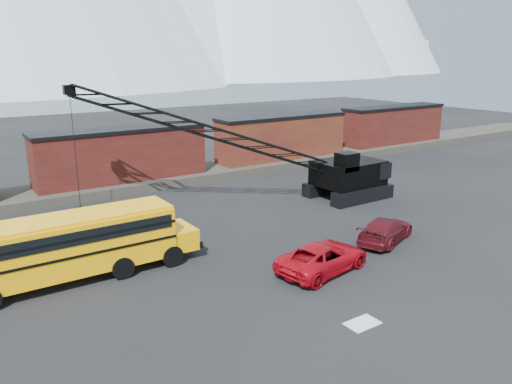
# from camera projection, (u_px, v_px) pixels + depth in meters

# --- Properties ---
(ground) EXTENTS (160.00, 160.00, 0.00)m
(ground) POSITION_uv_depth(u_px,v_px,m) (291.00, 289.00, 22.94)
(ground) COLOR black
(ground) RESTS_ON ground
(gravel_berm) EXTENTS (120.00, 5.00, 0.70)m
(gravel_berm) POSITION_uv_depth(u_px,v_px,m) (124.00, 184.00, 40.41)
(gravel_berm) COLOR #443F37
(gravel_berm) RESTS_ON ground
(boxcar_mid) EXTENTS (13.70, 3.10, 4.17)m
(boxcar_mid) POSITION_uv_depth(u_px,v_px,m) (122.00, 154.00, 39.77)
(boxcar_mid) COLOR #4F1B16
(boxcar_mid) RESTS_ON gravel_berm
(boxcar_east_near) EXTENTS (13.70, 3.10, 4.17)m
(boxcar_east_near) POSITION_uv_depth(u_px,v_px,m) (282.00, 137.00, 48.43)
(boxcar_east_near) COLOR #491515
(boxcar_east_near) RESTS_ON gravel_berm
(boxcar_east_far) EXTENTS (13.70, 3.10, 4.17)m
(boxcar_east_far) POSITION_uv_depth(u_px,v_px,m) (393.00, 124.00, 57.09)
(boxcar_east_far) COLOR #4F1B16
(boxcar_east_far) RESTS_ON gravel_berm
(snow_patch) EXTENTS (1.40, 0.90, 0.02)m
(snow_patch) POSITION_uv_depth(u_px,v_px,m) (362.00, 323.00, 20.02)
(snow_patch) COLOR silver
(snow_patch) RESTS_ON ground
(school_bus) EXTENTS (11.65, 2.65, 3.19)m
(school_bus) POSITION_uv_depth(u_px,v_px,m) (74.00, 244.00, 23.51)
(school_bus) COLOR #F4A205
(school_bus) RESTS_ON ground
(red_pickup) EXTENTS (5.57, 3.27, 1.45)m
(red_pickup) POSITION_uv_depth(u_px,v_px,m) (323.00, 257.00, 24.72)
(red_pickup) COLOR #AE0813
(red_pickup) RESTS_ON ground
(maroon_suv) EXTENTS (5.14, 3.50, 1.38)m
(maroon_suv) POSITION_uv_depth(u_px,v_px,m) (385.00, 230.00, 28.70)
(maroon_suv) COLOR #4D0D14
(maroon_suv) RESTS_ON ground
(crawler_crane) EXTENTS (21.32, 9.27, 8.81)m
(crawler_crane) POSITION_uv_depth(u_px,v_px,m) (215.00, 134.00, 34.03)
(crawler_crane) COLOR black
(crawler_crane) RESTS_ON ground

